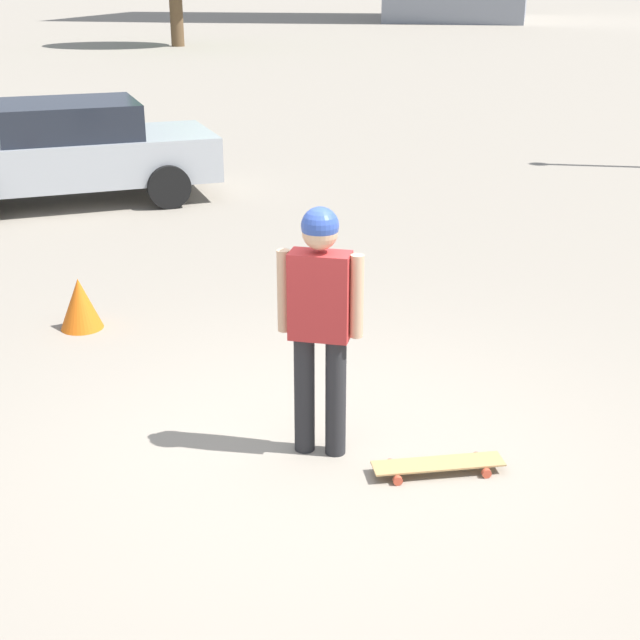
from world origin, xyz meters
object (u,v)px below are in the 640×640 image
object	(u,v)px
skateboard	(438,464)
traffic_cone	(80,304)
car_parked_near	(66,151)
person	(320,311)

from	to	relation	value
skateboard	traffic_cone	size ratio (longest dim) A/B	1.83
skateboard	car_parked_near	size ratio (longest dim) A/B	0.20
person	skateboard	world-z (taller)	person
skateboard	person	bearing A→B (deg)	-29.03
person	skateboard	xyz separation A→B (m)	(-0.11, -0.82, -0.97)
skateboard	traffic_cone	bearing A→B (deg)	-49.32
person	skateboard	size ratio (longest dim) A/B	1.96
traffic_cone	person	bearing A→B (deg)	-123.24
traffic_cone	skateboard	bearing A→B (deg)	-118.03
skateboard	traffic_cone	world-z (taller)	traffic_cone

